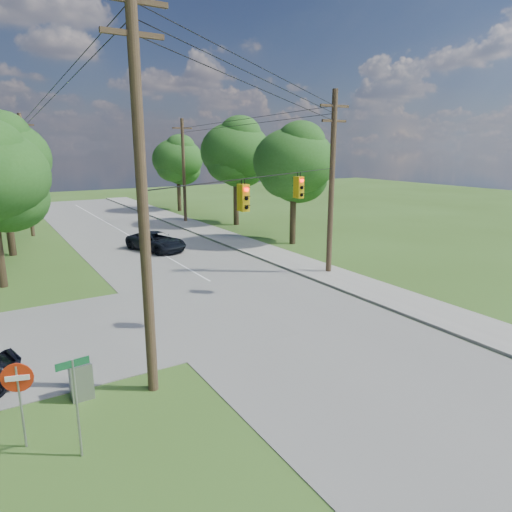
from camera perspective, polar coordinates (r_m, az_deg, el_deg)
ground at (r=16.77m, az=3.18°, el=-12.77°), size 140.00×140.00×0.00m
main_road at (r=21.63m, az=0.05°, el=-6.48°), size 10.00×100.00×0.03m
sidewalk_east at (r=25.57m, az=13.01°, el=-3.54°), size 2.60×100.00×0.12m
pole_sw at (r=13.41m, az=-14.09°, el=8.00°), size 2.00×0.32×12.00m
pole_ne at (r=26.89m, az=9.45°, el=9.21°), size 2.00×0.32×10.50m
pole_north_e at (r=45.87m, az=-9.02°, el=10.55°), size 2.00×0.32×10.00m
pole_north_w at (r=42.56m, az=-26.79°, el=9.05°), size 2.00×0.32×10.00m
power_lines at (r=25.98m, az=-8.82°, el=17.22°), size 13.93×29.62×4.93m
traffic_signals at (r=20.22m, az=2.26°, el=8.07°), size 4.91×3.27×1.05m
tree_w_mid at (r=35.39m, az=-29.28°, el=10.51°), size 6.40×6.40×9.22m
tree_e_near at (r=35.04m, az=4.77°, el=11.61°), size 6.20×6.20×8.81m
tree_e_mid at (r=43.76m, az=-2.57°, el=12.89°), size 6.60×6.60×9.64m
tree_e_far at (r=54.22m, az=-9.77°, el=11.80°), size 5.80×5.80×8.32m
car_main_north at (r=33.85m, az=-12.36°, el=1.80°), size 3.78×5.34×1.35m
control_cabinet at (r=15.14m, az=-21.00°, el=-14.36°), size 0.63×0.46×1.15m
do_not_enter_sign at (r=13.03m, az=-27.57°, el=-14.26°), size 0.74×0.27×2.31m
street_name_sign at (r=12.14m, az=-21.61°, el=-15.91°), size 0.77×0.11×2.59m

